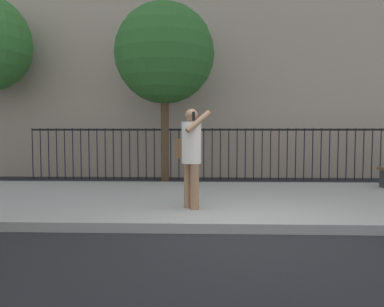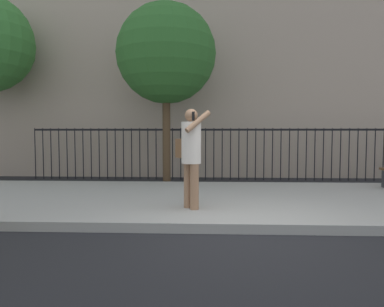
% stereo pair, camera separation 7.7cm
% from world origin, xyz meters
% --- Properties ---
extents(ground_plane, '(60.00, 60.00, 0.00)m').
position_xyz_m(ground_plane, '(0.00, 0.00, 0.00)').
color(ground_plane, black).
extents(sidewalk, '(28.00, 4.40, 0.15)m').
position_xyz_m(sidewalk, '(0.00, 2.20, 0.07)').
color(sidewalk, '#9E9B93').
rests_on(sidewalk, ground).
extents(building_facade, '(28.00, 4.00, 12.56)m').
position_xyz_m(building_facade, '(0.00, 8.50, 6.28)').
color(building_facade, tan).
rests_on(building_facade, ground).
extents(iron_fence, '(12.03, 0.04, 1.60)m').
position_xyz_m(iron_fence, '(0.00, 5.90, 1.02)').
color(iron_fence, black).
rests_on(iron_fence, ground).
extents(pedestrian_on_phone, '(0.65, 0.71, 1.73)m').
position_xyz_m(pedestrian_on_phone, '(-0.87, 1.07, 1.16)').
color(pedestrian_on_phone, '#936B4C').
rests_on(pedestrian_on_phone, sidewalk).
extents(street_tree_near, '(2.78, 2.78, 5.05)m').
position_xyz_m(street_tree_near, '(-1.74, 4.96, 3.65)').
color(street_tree_near, '#4C3823').
rests_on(street_tree_near, ground).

